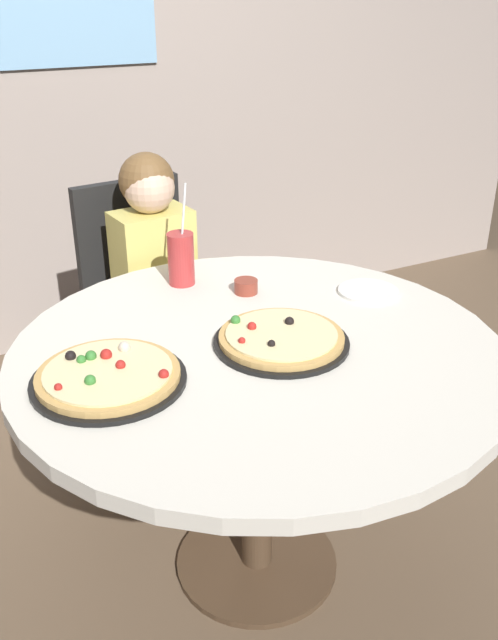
% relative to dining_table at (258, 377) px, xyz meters
% --- Properties ---
extents(ground_plane, '(8.00, 8.00, 0.00)m').
position_rel_dining_table_xyz_m(ground_plane, '(0.00, 0.00, -0.66)').
color(ground_plane, brown).
extents(wall_with_window, '(5.20, 0.14, 2.90)m').
position_rel_dining_table_xyz_m(wall_with_window, '(0.00, 1.75, 0.79)').
color(wall_with_window, '#A8998E').
rests_on(wall_with_window, ground_plane).
extents(dining_table, '(1.26, 1.26, 0.75)m').
position_rel_dining_table_xyz_m(dining_table, '(0.00, 0.00, 0.00)').
color(dining_table, silver).
rests_on(dining_table, ground_plane).
extents(chair_wooden, '(0.44, 0.44, 0.95)m').
position_rel_dining_table_xyz_m(chair_wooden, '(-0.01, 0.87, -0.13)').
color(chair_wooden, black).
rests_on(chair_wooden, ground_plane).
extents(diner_child, '(0.29, 0.42, 1.08)m').
position_rel_dining_table_xyz_m(diner_child, '(0.01, 0.69, -0.17)').
color(diner_child, '#3F4766').
rests_on(diner_child, ground_plane).
extents(pizza_veggie, '(0.35, 0.35, 0.05)m').
position_rel_dining_table_xyz_m(pizza_veggie, '(0.05, -0.02, 0.11)').
color(pizza_veggie, black).
rests_on(pizza_veggie, dining_table).
extents(pizza_cheese, '(0.36, 0.36, 0.05)m').
position_rel_dining_table_xyz_m(pizza_cheese, '(-0.39, 0.00, 0.11)').
color(pizza_cheese, black).
rests_on(pizza_cheese, dining_table).
extents(soda_cup, '(0.08, 0.08, 0.31)m').
position_rel_dining_table_xyz_m(soda_cup, '(-0.02, 0.46, 0.17)').
color(soda_cup, '#B73333').
rests_on(soda_cup, dining_table).
extents(sauce_bowl, '(0.07, 0.07, 0.04)m').
position_rel_dining_table_xyz_m(sauce_bowl, '(0.12, 0.31, 0.11)').
color(sauce_bowl, brown).
rests_on(sauce_bowl, dining_table).
extents(plate_small, '(0.18, 0.18, 0.01)m').
position_rel_dining_table_xyz_m(plate_small, '(0.44, 0.14, 0.10)').
color(plate_small, white).
rests_on(plate_small, dining_table).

